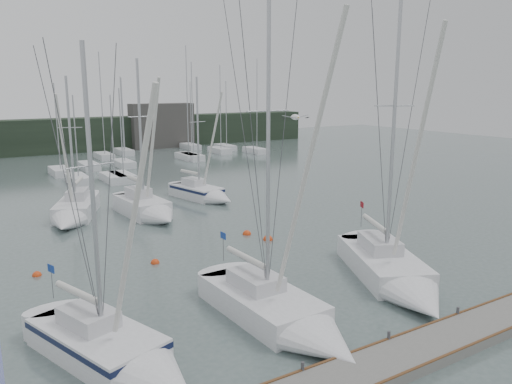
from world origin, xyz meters
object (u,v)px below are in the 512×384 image
sailboat_near_right (398,278)px  sailboat_mid_d (206,194)px  buoy_b (247,234)px  buoy_c (37,276)px  buoy_d (268,240)px  sailboat_near_center (289,319)px  sailboat_mid_b (73,213)px  buoy_a (155,263)px  sailboat_mid_c (150,210)px  sailboat_near_left (122,356)px

sailboat_near_right → sailboat_mid_d: bearing=112.9°
buoy_b → buoy_c: 13.07m
buoy_c → buoy_d: 13.63m
sailboat_near_center → buoy_d: (5.91, 10.65, -0.51)m
sailboat_mid_b → buoy_a: bearing=-58.1°
sailboat_near_right → sailboat_mid_b: 23.78m
buoy_b → buoy_c: (-13.05, -0.64, 0.00)m
sailboat_mid_c → sailboat_mid_d: size_ratio=1.11×
buoy_b → sailboat_near_left: bearing=-135.6°
sailboat_near_left → buoy_a: (4.76, 9.58, -0.52)m
sailboat_near_right → buoy_a: size_ratio=30.11×
buoy_b → sailboat_mid_b: bearing=133.4°
buoy_c → buoy_d: bearing=-4.7°
sailboat_near_right → buoy_c: size_ratio=31.29×
sailboat_near_center → buoy_d: 12.19m
sailboat_mid_d → buoy_d: size_ratio=17.89×
sailboat_near_left → sailboat_near_right: size_ratio=0.81×
sailboat_mid_c → sailboat_mid_d: (6.23, 3.26, -0.08)m
sailboat_mid_b → sailboat_mid_d: size_ratio=1.00×
sailboat_near_left → buoy_b: (11.92, 11.65, -0.52)m
sailboat_near_left → sailboat_mid_b: (2.84, 21.24, 0.04)m
sailboat_near_right → sailboat_mid_d: (0.57, 22.30, -0.01)m
buoy_b → buoy_d: 1.83m
sailboat_mid_c → buoy_a: (-3.11, -9.45, -0.62)m
sailboat_mid_b → buoy_a: sailboat_mid_b is taller
sailboat_near_right → buoy_c: sailboat_near_right is taller
sailboat_near_left → buoy_d: 15.91m
sailboat_mid_c → buoy_a: sailboat_mid_c is taller
sailboat_near_center → buoy_a: (-1.78, 10.33, -0.51)m
sailboat_mid_d → buoy_d: 12.52m
sailboat_near_left → buoy_a: bearing=44.7°
sailboat_mid_b → buoy_a: 11.83m
sailboat_mid_d → buoy_d: bearing=-110.1°
sailboat_near_left → sailboat_near_center: bearing=-25.5°
sailboat_mid_b → buoy_c: sailboat_mid_b is taller
sailboat_mid_d → sailboat_mid_b: bearing=172.9°
sailboat_near_center → buoy_d: sailboat_near_center is taller
sailboat_near_left → sailboat_near_center: (6.54, -0.75, -0.02)m
sailboat_near_left → buoy_a: sailboat_near_left is taller
buoy_a → buoy_c: bearing=166.3°
sailboat_near_left → sailboat_mid_b: 21.43m
sailboat_mid_b → buoy_a: (1.92, -11.66, -0.56)m
sailboat_near_center → sailboat_mid_c: 19.83m
buoy_d → sailboat_mid_d: bearing=82.4°
buoy_a → buoy_d: size_ratio=0.79×
sailboat_near_center → buoy_c: size_ratio=31.34×
sailboat_mid_d → sailboat_near_right: bearing=-104.0°
sailboat_near_left → buoy_d: sailboat_near_left is taller
sailboat_near_center → buoy_a: sailboat_near_center is taller
sailboat_near_center → buoy_b: size_ratio=26.09×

